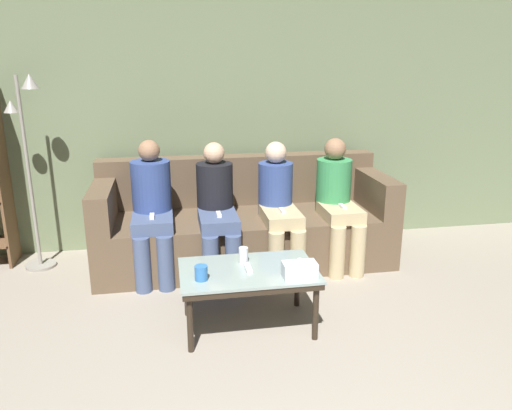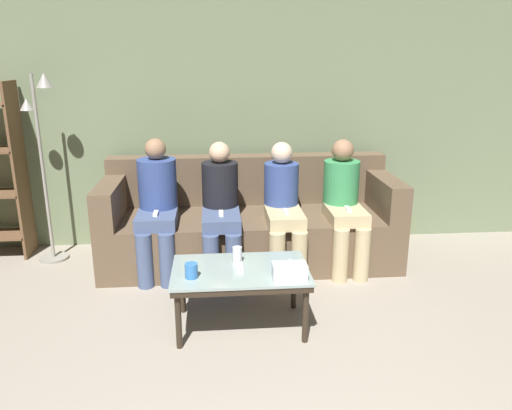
% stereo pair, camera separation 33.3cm
% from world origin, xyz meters
% --- Properties ---
extents(wall_back, '(12.00, 0.06, 2.60)m').
position_xyz_m(wall_back, '(0.00, 3.80, 1.30)').
color(wall_back, '#707F5B').
rests_on(wall_back, ground_plane).
extents(couch, '(2.58, 0.91, 0.91)m').
position_xyz_m(couch, '(0.00, 3.28, 0.33)').
color(couch, brown).
rests_on(couch, ground_plane).
extents(coffee_table, '(0.91, 0.57, 0.43)m').
position_xyz_m(coffee_table, '(-0.16, 2.08, 0.38)').
color(coffee_table, '#8C9E99').
rests_on(coffee_table, ground_plane).
extents(cup_near_left, '(0.08, 0.08, 0.10)m').
position_xyz_m(cup_near_left, '(-0.48, 1.97, 0.48)').
color(cup_near_left, '#3372BF').
rests_on(cup_near_left, coffee_table).
extents(cup_near_right, '(0.06, 0.06, 0.11)m').
position_xyz_m(cup_near_right, '(-0.17, 2.20, 0.48)').
color(cup_near_right, silver).
rests_on(cup_near_right, coffee_table).
extents(tissue_box, '(0.22, 0.12, 0.13)m').
position_xyz_m(tissue_box, '(0.15, 1.91, 0.48)').
color(tissue_box, silver).
rests_on(tissue_box, coffee_table).
extents(game_remote, '(0.04, 0.15, 0.02)m').
position_xyz_m(game_remote, '(-0.16, 2.08, 0.44)').
color(game_remote, white).
rests_on(game_remote, coffee_table).
extents(standing_lamp, '(0.31, 0.26, 1.66)m').
position_xyz_m(standing_lamp, '(-1.79, 3.43, 1.02)').
color(standing_lamp, gray).
rests_on(standing_lamp, ground_plane).
extents(seated_person_left_end, '(0.33, 0.63, 1.14)m').
position_xyz_m(seated_person_left_end, '(-0.80, 3.07, 0.62)').
color(seated_person_left_end, '#47567A').
rests_on(seated_person_left_end, ground_plane).
extents(seated_person_mid_left, '(0.31, 0.70, 1.11)m').
position_xyz_m(seated_person_mid_left, '(-0.27, 3.04, 0.59)').
color(seated_person_mid_left, '#47567A').
rests_on(seated_person_mid_left, ground_plane).
extents(seated_person_mid_right, '(0.31, 0.68, 1.10)m').
position_xyz_m(seated_person_mid_right, '(0.27, 3.03, 0.59)').
color(seated_person_mid_right, tan).
rests_on(seated_person_mid_right, ground_plane).
extents(seated_person_right_end, '(0.31, 0.65, 1.11)m').
position_xyz_m(seated_person_right_end, '(0.80, 3.05, 0.60)').
color(seated_person_right_end, tan).
rests_on(seated_person_right_end, ground_plane).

